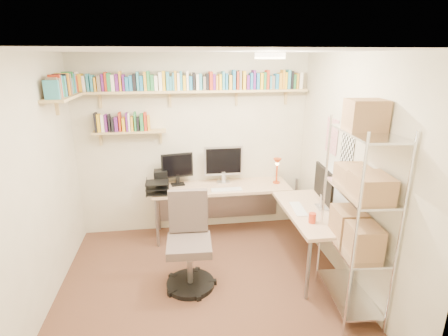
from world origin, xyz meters
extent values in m
plane|color=#4C3420|center=(0.00, 0.00, 0.00)|extent=(3.20, 3.20, 0.00)
cube|color=beige|center=(0.00, 1.50, 1.25)|extent=(3.20, 0.04, 2.50)
cube|color=beige|center=(-1.60, 0.00, 1.25)|extent=(0.04, 3.00, 2.50)
cube|color=beige|center=(1.60, 0.00, 1.25)|extent=(0.04, 3.00, 2.50)
cube|color=beige|center=(0.00, -1.50, 1.25)|extent=(3.20, 0.04, 2.50)
cube|color=white|center=(0.00, 0.00, 2.50)|extent=(3.20, 3.00, 0.04)
cube|color=white|center=(1.59, 0.55, 1.55)|extent=(0.01, 0.30, 0.42)
cube|color=white|center=(1.59, 0.15, 1.50)|extent=(0.01, 0.28, 0.38)
cylinder|color=#FFEAC6|center=(0.70, 0.20, 2.46)|extent=(0.30, 0.30, 0.06)
cube|color=#DEBC7D|center=(0.00, 1.38, 2.02)|extent=(3.05, 0.25, 0.03)
cube|color=#DEBC7D|center=(-1.48, 0.95, 2.02)|extent=(0.25, 1.00, 0.03)
cube|color=#DEBC7D|center=(-0.85, 1.40, 1.50)|extent=(0.95, 0.20, 0.02)
cube|color=#DEBC7D|center=(-1.20, 1.44, 1.95)|extent=(0.03, 0.20, 0.20)
cube|color=#DEBC7D|center=(-0.30, 1.44, 1.95)|extent=(0.03, 0.20, 0.20)
cube|color=#DEBC7D|center=(0.60, 1.44, 1.95)|extent=(0.03, 0.20, 0.20)
cube|color=#DEBC7D|center=(1.30, 1.44, 1.95)|extent=(0.03, 0.20, 0.20)
cube|color=black|center=(-1.47, 1.38, 2.15)|extent=(0.02, 0.11, 0.23)
cube|color=white|center=(-1.43, 1.38, 2.15)|extent=(0.02, 0.12, 0.24)
cube|color=yellow|center=(-1.39, 1.38, 2.14)|extent=(0.04, 0.14, 0.21)
cube|color=white|center=(-1.35, 1.38, 2.13)|extent=(0.04, 0.14, 0.19)
cube|color=teal|center=(-1.30, 1.38, 2.14)|extent=(0.03, 0.13, 0.21)
cube|color=teal|center=(-1.25, 1.38, 2.13)|extent=(0.04, 0.13, 0.20)
cube|color=gold|center=(-1.21, 1.38, 2.12)|extent=(0.02, 0.15, 0.17)
cube|color=gray|center=(-1.17, 1.38, 2.13)|extent=(0.04, 0.11, 0.20)
cube|color=#611E72|center=(-1.12, 1.38, 2.14)|extent=(0.03, 0.12, 0.21)
cube|color=#B32F17|center=(-1.08, 1.38, 2.15)|extent=(0.03, 0.13, 0.23)
cube|color=#2B8243|center=(-1.05, 1.38, 2.15)|extent=(0.04, 0.14, 0.22)
cube|color=white|center=(-1.00, 1.38, 2.14)|extent=(0.04, 0.15, 0.20)
cube|color=#611E72|center=(-0.95, 1.38, 2.14)|extent=(0.04, 0.14, 0.21)
cube|color=gold|center=(-0.91, 1.38, 2.16)|extent=(0.03, 0.13, 0.24)
cube|color=#611E72|center=(-0.87, 1.38, 2.14)|extent=(0.03, 0.14, 0.20)
cube|color=teal|center=(-0.83, 1.38, 2.12)|extent=(0.04, 0.15, 0.17)
cube|color=teal|center=(-0.78, 1.38, 2.13)|extent=(0.04, 0.13, 0.19)
cube|color=black|center=(-0.74, 1.38, 2.14)|extent=(0.04, 0.14, 0.21)
cube|color=teal|center=(-0.69, 1.38, 2.15)|extent=(0.03, 0.12, 0.24)
cube|color=teal|center=(-0.65, 1.38, 2.13)|extent=(0.04, 0.12, 0.18)
cube|color=gold|center=(-0.60, 1.38, 2.15)|extent=(0.03, 0.15, 0.23)
cube|color=#2B8243|center=(-0.56, 1.38, 2.16)|extent=(0.04, 0.12, 0.24)
cube|color=#2B8243|center=(-0.51, 1.38, 2.13)|extent=(0.04, 0.13, 0.20)
cube|color=white|center=(-0.47, 1.38, 2.13)|extent=(0.04, 0.13, 0.19)
cube|color=white|center=(-0.41, 1.38, 2.15)|extent=(0.04, 0.13, 0.23)
cube|color=yellow|center=(-0.37, 1.38, 2.16)|extent=(0.03, 0.12, 0.24)
cube|color=teal|center=(-0.32, 1.38, 2.15)|extent=(0.04, 0.11, 0.23)
cube|color=teal|center=(-0.28, 1.38, 2.12)|extent=(0.03, 0.12, 0.17)
cube|color=teal|center=(-0.25, 1.38, 2.14)|extent=(0.02, 0.11, 0.22)
cube|color=gold|center=(-0.22, 1.38, 2.16)|extent=(0.03, 0.12, 0.24)
cube|color=white|center=(-0.18, 1.38, 2.14)|extent=(0.03, 0.15, 0.22)
cube|color=teal|center=(-0.15, 1.38, 2.16)|extent=(0.03, 0.11, 0.24)
cube|color=yellow|center=(-0.11, 1.38, 2.13)|extent=(0.04, 0.12, 0.18)
cube|color=white|center=(-0.07, 1.38, 2.16)|extent=(0.03, 0.11, 0.24)
cube|color=teal|center=(-0.03, 1.38, 2.12)|extent=(0.04, 0.11, 0.18)
cube|color=black|center=(0.02, 1.38, 2.15)|extent=(0.03, 0.12, 0.22)
cube|color=white|center=(0.06, 1.38, 2.13)|extent=(0.04, 0.13, 0.20)
cube|color=teal|center=(0.10, 1.38, 2.14)|extent=(0.04, 0.11, 0.21)
cube|color=gray|center=(0.15, 1.38, 2.12)|extent=(0.04, 0.12, 0.17)
cube|color=black|center=(0.19, 1.38, 2.14)|extent=(0.03, 0.12, 0.21)
cube|color=#B32F17|center=(0.24, 1.38, 2.15)|extent=(0.04, 0.15, 0.23)
cube|color=#611E72|center=(0.28, 1.38, 2.13)|extent=(0.03, 0.14, 0.20)
cube|color=gold|center=(0.32, 1.38, 2.13)|extent=(0.03, 0.15, 0.18)
cube|color=yellow|center=(0.36, 1.38, 2.13)|extent=(0.03, 0.13, 0.20)
cube|color=teal|center=(0.40, 1.38, 2.15)|extent=(0.03, 0.13, 0.23)
cube|color=teal|center=(0.44, 1.38, 2.14)|extent=(0.03, 0.11, 0.21)
cube|color=gold|center=(0.49, 1.38, 2.13)|extent=(0.04, 0.12, 0.19)
cube|color=teal|center=(0.54, 1.38, 2.16)|extent=(0.04, 0.13, 0.25)
cube|color=#B32F17|center=(0.59, 1.38, 2.15)|extent=(0.03, 0.14, 0.23)
cube|color=gray|center=(0.63, 1.38, 2.16)|extent=(0.03, 0.13, 0.25)
cube|color=yellow|center=(0.68, 1.38, 2.15)|extent=(0.04, 0.12, 0.24)
cube|color=#611E72|center=(0.73, 1.38, 2.13)|extent=(0.04, 0.14, 0.18)
cube|color=teal|center=(0.77, 1.38, 2.14)|extent=(0.03, 0.12, 0.21)
cube|color=#611E72|center=(0.81, 1.38, 2.16)|extent=(0.03, 0.15, 0.25)
cube|color=teal|center=(0.86, 1.38, 2.14)|extent=(0.04, 0.14, 0.21)
cube|color=yellow|center=(0.91, 1.38, 2.14)|extent=(0.04, 0.15, 0.21)
cube|color=#2B8243|center=(0.95, 1.38, 2.14)|extent=(0.03, 0.13, 0.22)
cube|color=#B32F17|center=(0.99, 1.38, 2.16)|extent=(0.04, 0.14, 0.25)
cube|color=teal|center=(1.03, 1.38, 2.12)|extent=(0.03, 0.12, 0.17)
cube|color=gray|center=(1.07, 1.38, 2.12)|extent=(0.04, 0.11, 0.17)
cube|color=teal|center=(1.12, 1.38, 2.13)|extent=(0.04, 0.14, 0.20)
cube|color=gold|center=(1.17, 1.38, 2.14)|extent=(0.04, 0.12, 0.21)
cube|color=gold|center=(1.21, 1.38, 2.16)|extent=(0.03, 0.14, 0.25)
cube|color=yellow|center=(1.24, 1.38, 2.14)|extent=(0.03, 0.14, 0.22)
cube|color=teal|center=(1.28, 1.38, 2.16)|extent=(0.04, 0.15, 0.25)
cube|color=black|center=(1.33, 1.38, 2.15)|extent=(0.03, 0.13, 0.23)
cube|color=#2B8243|center=(1.37, 1.38, 2.13)|extent=(0.03, 0.12, 0.19)
cube|color=gold|center=(1.40, 1.38, 2.14)|extent=(0.02, 0.12, 0.20)
cube|color=white|center=(1.45, 1.38, 2.14)|extent=(0.04, 0.14, 0.22)
cube|color=teal|center=(-1.48, 0.52, 2.13)|extent=(0.15, 0.04, 0.19)
cube|color=gray|center=(-1.48, 0.56, 2.14)|extent=(0.11, 0.03, 0.22)
cube|color=gray|center=(-1.48, 0.61, 2.14)|extent=(0.13, 0.04, 0.21)
cube|color=#B32F17|center=(-1.48, 0.66, 2.15)|extent=(0.12, 0.04, 0.24)
cube|color=teal|center=(-1.48, 0.70, 2.15)|extent=(0.12, 0.04, 0.23)
cube|color=#2B8243|center=(-1.48, 0.74, 2.13)|extent=(0.12, 0.02, 0.18)
cube|color=teal|center=(-1.48, 0.78, 2.14)|extent=(0.14, 0.04, 0.22)
cube|color=black|center=(-1.48, 0.83, 2.15)|extent=(0.14, 0.03, 0.24)
cube|color=gold|center=(-1.48, 0.87, 2.15)|extent=(0.12, 0.04, 0.24)
cube|color=gold|center=(-1.48, 0.91, 2.16)|extent=(0.15, 0.03, 0.24)
cube|color=#B32F17|center=(-1.48, 0.96, 2.13)|extent=(0.12, 0.04, 0.19)
cube|color=gray|center=(-1.48, 1.01, 2.15)|extent=(0.14, 0.04, 0.23)
cube|color=teal|center=(-1.48, 1.05, 2.13)|extent=(0.14, 0.02, 0.18)
cube|color=#611E72|center=(-1.48, 1.09, 2.12)|extent=(0.12, 0.04, 0.18)
cube|color=#2B8243|center=(-1.48, 1.14, 2.16)|extent=(0.12, 0.04, 0.25)
cube|color=teal|center=(-1.48, 1.18, 2.15)|extent=(0.13, 0.03, 0.22)
cube|color=gray|center=(-1.48, 1.23, 2.14)|extent=(0.13, 0.04, 0.22)
cube|color=#B32F17|center=(-1.48, 1.27, 2.13)|extent=(0.14, 0.04, 0.20)
cube|color=yellow|center=(-1.48, 1.32, 2.12)|extent=(0.14, 0.03, 0.18)
cube|color=gold|center=(-1.48, 1.36, 2.12)|extent=(0.15, 0.03, 0.18)
cube|color=black|center=(-1.27, 1.40, 1.64)|extent=(0.03, 0.14, 0.25)
cube|color=yellow|center=(-1.23, 1.40, 1.63)|extent=(0.04, 0.12, 0.23)
cube|color=white|center=(-1.18, 1.40, 1.62)|extent=(0.04, 0.11, 0.22)
cube|color=#611E72|center=(-1.14, 1.40, 1.62)|extent=(0.03, 0.12, 0.22)
cube|color=black|center=(-1.10, 1.40, 1.62)|extent=(0.02, 0.12, 0.22)
cube|color=black|center=(-1.05, 1.40, 1.60)|extent=(0.03, 0.14, 0.18)
cube|color=#611E72|center=(-1.01, 1.40, 1.61)|extent=(0.04, 0.13, 0.19)
cube|color=#B32F17|center=(-0.96, 1.40, 1.64)|extent=(0.02, 0.13, 0.25)
cube|color=yellow|center=(-0.92, 1.40, 1.60)|extent=(0.04, 0.14, 0.17)
cube|color=#611E72|center=(-0.87, 1.40, 1.63)|extent=(0.02, 0.13, 0.24)
cube|color=white|center=(-0.84, 1.40, 1.63)|extent=(0.02, 0.12, 0.23)
cube|color=gold|center=(-0.81, 1.40, 1.61)|extent=(0.03, 0.13, 0.19)
cube|color=#2B8243|center=(-0.77, 1.40, 1.64)|extent=(0.02, 0.13, 0.25)
cube|color=black|center=(-0.73, 1.40, 1.60)|extent=(0.03, 0.12, 0.18)
cube|color=#2B8243|center=(-0.68, 1.40, 1.62)|extent=(0.04, 0.12, 0.22)
cube|color=#B32F17|center=(-0.63, 1.40, 1.63)|extent=(0.04, 0.11, 0.24)
cube|color=gold|center=(-0.59, 1.40, 1.61)|extent=(0.03, 0.11, 0.20)
cube|color=beige|center=(0.35, 1.22, 0.71)|extent=(1.88, 0.60, 0.04)
cube|color=beige|center=(1.29, 0.26, 0.71)|extent=(0.60, 1.29, 0.04)
cylinder|color=gray|center=(-0.54, 0.97, 0.35)|extent=(0.04, 0.04, 0.69)
cylinder|color=gray|center=(-0.54, 1.47, 0.35)|extent=(0.04, 0.04, 0.69)
cylinder|color=gray|center=(1.54, 1.47, 0.35)|extent=(0.04, 0.04, 0.69)
cylinder|color=gray|center=(1.04, -0.34, 0.35)|extent=(0.04, 0.04, 0.69)
cylinder|color=gray|center=(1.54, -0.34, 0.35)|extent=(0.04, 0.04, 0.69)
cube|color=gray|center=(0.35, 1.48, 0.40)|extent=(1.79, 0.02, 0.55)
cube|color=silver|center=(0.40, 1.34, 1.06)|extent=(0.55, 0.03, 0.42)
cube|color=black|center=(0.40, 1.32, 1.06)|extent=(0.49, 0.00, 0.36)
cube|color=black|center=(-0.25, 1.34, 1.02)|extent=(0.44, 0.03, 0.34)
cube|color=black|center=(1.43, 0.31, 1.04)|extent=(0.03, 0.58, 0.38)
cube|color=white|center=(1.41, 0.31, 1.04)|extent=(0.00, 0.52, 0.32)
cube|color=white|center=(0.40, 1.04, 0.74)|extent=(0.42, 0.13, 0.01)
cube|color=white|center=(1.14, 0.31, 0.74)|extent=(0.13, 0.40, 0.01)
cylinder|color=#B53A0F|center=(1.14, 1.22, 0.74)|extent=(0.10, 0.10, 0.02)
cylinder|color=#B53A0F|center=(1.14, 1.22, 0.89)|extent=(0.02, 0.02, 0.28)
cone|color=#B53A0F|center=(1.14, 1.22, 1.05)|extent=(0.12, 0.12, 0.09)
sphere|color=#FFBF72|center=(1.14, 1.22, 1.02)|extent=(0.06, 0.06, 0.06)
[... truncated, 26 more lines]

